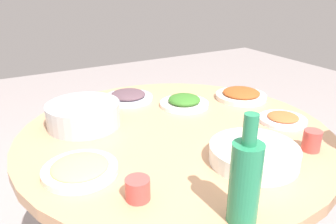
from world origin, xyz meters
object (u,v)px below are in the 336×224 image
Objects in this scene: round_dining_table at (175,156)px; tea_cup_near at (138,189)px; soup_bowl at (254,155)px; dish_greens at (184,102)px; rice_bowl at (84,114)px; dish_tofu_braise at (283,119)px; tea_cup_far at (312,141)px; dish_eggplant at (128,96)px; dish_noodles at (80,169)px; green_bottle at (245,180)px; dish_stirfry at (241,95)px.

round_dining_table is 0.48m from tea_cup_near.
soup_bowl reaches higher than dish_greens.
rice_bowl is 0.82m from dish_tofu_braise.
tea_cup_near reaches higher than round_dining_table.
tea_cup_far is (-0.64, 0.05, 0.01)m from tea_cup_near.
dish_eggplant is 3.17× the size of tea_cup_far.
rice_bowl reaches higher than round_dining_table.
soup_bowl is at bearing -9.55° from tea_cup_far.
rice_bowl is 0.36m from dish_noodles.
soup_bowl is (-0.09, 0.33, 0.15)m from round_dining_table.
dish_greens is at bearing 178.19° from rice_bowl.
dish_tofu_braise is (-0.26, 0.36, -0.01)m from dish_greens.
dish_eggplant is at bearing -86.23° from round_dining_table.
soup_bowl is 1.25× the size of dish_noodles.
dish_eggplant is (0.03, -0.41, 0.14)m from round_dining_table.
round_dining_table is 0.45m from dish_noodles.
dish_noodles is 0.84m from dish_tofu_braise.
rice_bowl is 0.77m from green_bottle.
tea_cup_near is (0.29, 0.73, 0.01)m from dish_eggplant.
dish_eggplant is (0.12, -0.74, -0.01)m from soup_bowl.
tea_cup_far is at bearing 170.45° from soup_bowl.
dish_noodles is at bearing -22.47° from soup_bowl.
rice_bowl reaches higher than tea_cup_near.
round_dining_table is 0.38m from soup_bowl.
tea_cup_near is at bearing 31.47° from dish_stirfry.
tea_cup_far is (-0.74, 0.25, 0.02)m from dish_noodles.
dish_greens is at bearing -129.41° from round_dining_table.
dish_noodles is (0.39, 0.53, -0.00)m from dish_eggplant.
dish_stirfry is (-0.37, -0.48, -0.01)m from soup_bowl.
soup_bowl reaches higher than dish_noodles.
tea_cup_far is (-0.15, 0.58, 0.02)m from dish_greens.
tea_cup_near is 0.91× the size of tea_cup_far.
tea_cup_near is (0.78, 0.48, 0.01)m from dish_stirfry.
tea_cup_far reaches higher than round_dining_table.
green_bottle reaches higher than round_dining_table.
dish_greens is 1.17× the size of dish_tofu_braise.
tea_cup_near reaches higher than dish_stirfry.
round_dining_table is at bearing 17.90° from dish_stirfry.
dish_tofu_braise is at bearing 129.00° from dish_eggplant.
dish_noodles is at bearing -54.38° from green_bottle.
dish_greens is (-0.47, 0.01, -0.03)m from rice_bowl.
rice_bowl is 4.25× the size of tea_cup_near.
dish_greens is at bearing -111.78° from green_bottle.
dish_tofu_braise is (-0.45, 0.56, -0.00)m from dish_eggplant.
soup_bowl reaches higher than round_dining_table.
dish_stirfry is at bearing -96.96° from dish_tofu_braise.
dish_greens is 0.60m from tea_cup_far.
tea_cup_far is at bearing 104.96° from dish_greens.
dish_stirfry reaches higher than dish_eggplant.
dish_noodles is 1.02× the size of dish_greens.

